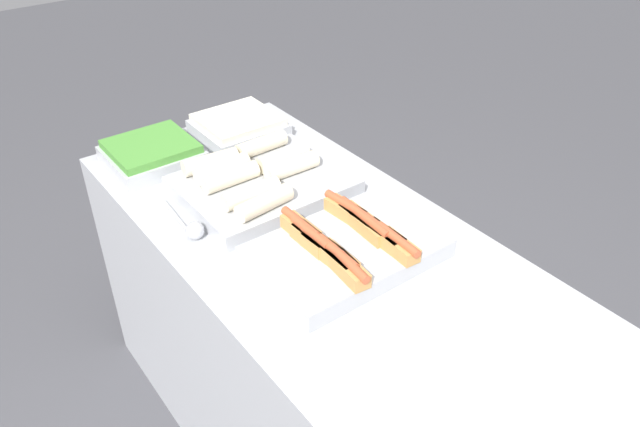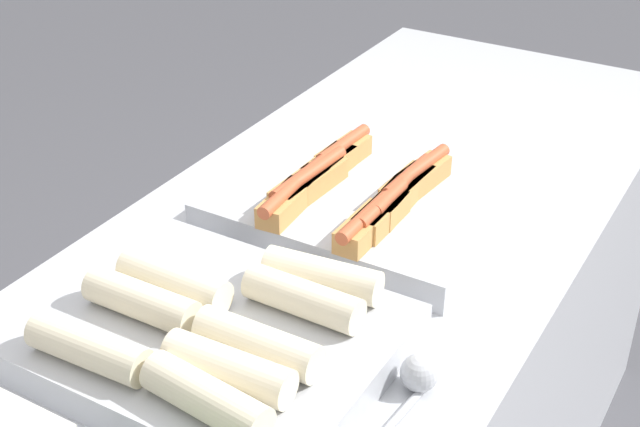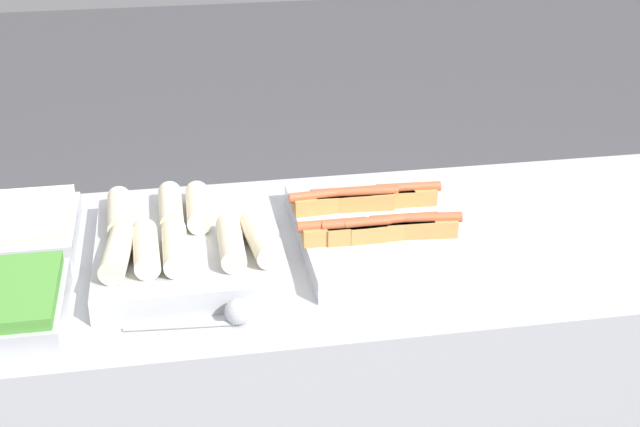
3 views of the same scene
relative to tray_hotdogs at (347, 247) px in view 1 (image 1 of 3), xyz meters
The scene contains 6 objects.
counter 0.47m from the tray_hotdogs, ahead, with size 1.87×0.73×0.86m.
tray_hotdogs is the anchor object (origin of this frame).
tray_wraps 0.40m from the tray_hotdogs, behind, with size 0.38×0.46×0.10m.
tray_side_front 0.77m from the tray_hotdogs, 166.14° to the right, with size 0.25×0.27×0.07m.
tray_side_back 0.76m from the tray_hotdogs, behind, with size 0.25×0.27×0.07m.
serving_spoon_near 0.42m from the tray_hotdogs, 140.96° to the right, with size 0.23×0.05×0.05m.
Camera 1 is at (0.94, -0.80, 1.85)m, focal length 35.00 mm.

